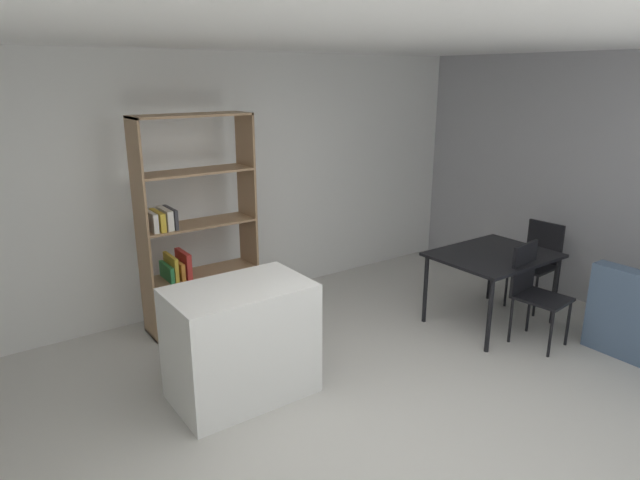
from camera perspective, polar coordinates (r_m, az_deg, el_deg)
ground_plane at (r=4.28m, az=5.41°, el=-18.88°), size 9.82×9.82×0.00m
ceiling_slab at (r=3.49m, az=6.73°, el=21.19°), size 7.13×5.70×0.06m
back_partition at (r=5.99m, az=-12.18°, el=5.62°), size 7.13×0.06×2.73m
right_partition_gray at (r=6.50m, az=30.20°, el=4.57°), size 0.06×5.70×2.73m
kitchen_island at (r=4.45m, az=-8.20°, el=-10.42°), size 1.09×0.69×0.93m
open_bookshelf at (r=5.56m, az=-13.18°, el=1.22°), size 1.14×0.38×2.14m
dining_table at (r=5.83m, az=17.55°, el=-2.02°), size 1.18×0.93×0.76m
dining_chair_near at (r=5.61m, az=21.25°, el=-4.46°), size 0.46×0.50×0.96m
dining_chair_window_side at (r=6.52m, az=21.73°, el=-1.69°), size 0.48×0.44×0.94m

